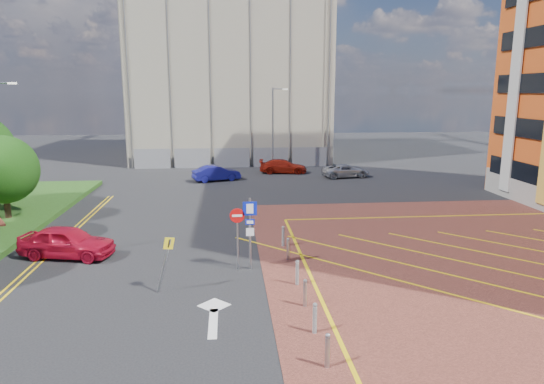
{
  "coord_description": "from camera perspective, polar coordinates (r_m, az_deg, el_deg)",
  "views": [
    {
      "loc": [
        -0.39,
        -19.25,
        7.71
      ],
      "look_at": [
        1.86,
        5.37,
        2.53
      ],
      "focal_mm": 32.0,
      "sensor_mm": 36.0,
      "label": 1
    }
  ],
  "objects": [
    {
      "name": "ground",
      "position": [
        20.74,
        -3.83,
        -10.03
      ],
      "size": [
        140.0,
        140.0,
        0.0
      ],
      "primitive_type": "plane",
      "color": "black",
      "rests_on": "ground"
    },
    {
      "name": "bollard_row",
      "position": [
        19.2,
        3.27,
        -10.34
      ],
      "size": [
        0.14,
        11.14,
        0.9
      ],
      "color": "#9EA0A8",
      "rests_on": "forecourt"
    },
    {
      "name": "sign_cluster",
      "position": [
        21.04,
        -3.16,
        -4.06
      ],
      "size": [
        1.17,
        0.12,
        3.2
      ],
      "color": "#9EA0A8",
      "rests_on": "ground"
    },
    {
      "name": "construction_building",
      "position": [
        59.34,
        -5.01,
        14.97
      ],
      "size": [
        21.2,
        19.2,
        22.0
      ],
      "primitive_type": "cube",
      "color": "#AA9F8B",
      "rests_on": "ground"
    },
    {
      "name": "construction_fence",
      "position": [
        49.72,
        -3.58,
        4.05
      ],
      "size": [
        21.6,
        0.06,
        2.0
      ],
      "primitive_type": "cube",
      "color": "gray",
      "rests_on": "ground"
    },
    {
      "name": "car_red_back",
      "position": [
        46.2,
        1.32,
        3.04
      ],
      "size": [
        4.68,
        2.34,
        1.31
      ],
      "primitive_type": "imported",
      "rotation": [
        0.0,
        0.0,
        1.45
      ],
      "color": "#9D1A0D",
      "rests_on": "ground"
    },
    {
      "name": "lamp_back",
      "position": [
        47.57,
        0.19,
        7.8
      ],
      "size": [
        1.53,
        0.16,
        8.0
      ],
      "color": "#9EA0A8",
      "rests_on": "ground"
    },
    {
      "name": "car_silver_back",
      "position": [
        44.45,
        8.65,
        2.48
      ],
      "size": [
        4.51,
        2.6,
        1.18
      ],
      "primitive_type": "imported",
      "rotation": [
        0.0,
        0.0,
        1.73
      ],
      "color": "#A6A8AE",
      "rests_on": "ground"
    },
    {
      "name": "tree_c",
      "position": [
        32.37,
        -29.08,
        2.31
      ],
      "size": [
        4.0,
        4.0,
        4.9
      ],
      "color": "#3D2B1C",
      "rests_on": "grass_bed"
    },
    {
      "name": "car_blue_back",
      "position": [
        42.42,
        -6.56,
        2.21
      ],
      "size": [
        4.35,
        2.68,
        1.35
      ],
      "primitive_type": "imported",
      "rotation": [
        0.0,
        0.0,
        1.9
      ],
      "color": "navy",
      "rests_on": "ground"
    },
    {
      "name": "car_red_left",
      "position": [
        24.84,
        -22.99,
        -5.42
      ],
      "size": [
        4.67,
        2.68,
        1.49
      ],
      "primitive_type": "imported",
      "rotation": [
        0.0,
        0.0,
        1.35
      ],
      "color": "red",
      "rests_on": "ground"
    },
    {
      "name": "warning_sign",
      "position": [
        19.22,
        -12.38,
        -7.54
      ],
      "size": [
        0.76,
        0.42,
        2.25
      ],
      "color": "#9EA0A8",
      "rests_on": "ground"
    }
  ]
}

